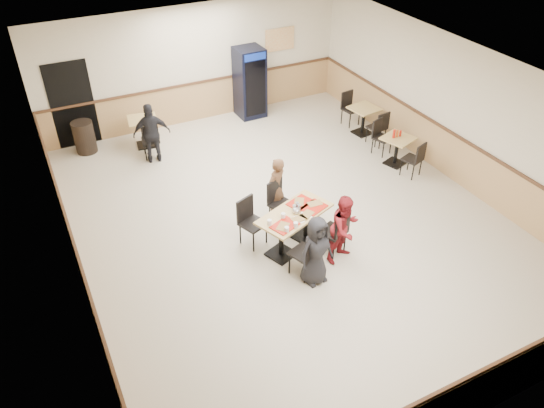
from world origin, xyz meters
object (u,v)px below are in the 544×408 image
main_table (294,224)px  lone_diner (152,133)px  pepsi_cooler (250,83)px  trash_bin (84,137)px  diner_woman_right (345,228)px  diner_man_opposite (276,189)px  side_table_near (397,147)px  back_table (144,128)px  diner_woman_left (316,251)px  side_table_far (364,117)px

main_table → lone_diner: (-1.41, 4.18, 0.21)m
pepsi_cooler → trash_bin: 4.40m
diner_woman_right → pepsi_cooler: 6.15m
main_table → diner_man_opposite: 0.99m
side_table_near → back_table: (-4.93, 3.45, 0.03)m
diner_man_opposite → trash_bin: 5.26m
diner_woman_right → lone_diner: (-2.05, 4.86, 0.06)m
diner_woman_left → pepsi_cooler: size_ratio=0.71×
main_table → diner_man_opposite: diner_man_opposite is taller
side_table_near → pepsi_cooler: (-1.92, 3.85, 0.47)m
main_table → diner_woman_left: size_ratio=1.20×
lone_diner → back_table: bearing=-79.2°
diner_woman_left → diner_man_opposite: 1.95m
diner_woman_right → side_table_near: 3.65m
side_table_far → pepsi_cooler: (-2.10, 2.25, 0.46)m
diner_woman_left → side_table_near: (3.64, 2.51, -0.20)m
diner_woman_right → trash_bin: (-3.40, 6.03, -0.27)m
back_table → pepsi_cooler: pepsi_cooler is taller
pepsi_cooler → diner_woman_right: bearing=-100.0°
diner_man_opposite → lone_diner: 3.56m
lone_diner → side_table_near: (4.93, -2.64, -0.26)m
side_table_near → pepsi_cooler: size_ratio=0.44×
main_table → pepsi_cooler: 5.64m
side_table_near → side_table_far: (0.19, 1.60, 0.01)m
side_table_near → trash_bin: 7.35m
diner_woman_right → back_table: 6.04m
diner_woman_left → lone_diner: bearing=96.6°
main_table → back_table: size_ratio=2.05×
lone_diner → side_table_near: size_ratio=1.77×
back_table → trash_bin: size_ratio=0.99×
lone_diner → side_table_far: bearing=179.3°
back_table → side_table_far: bearing=-19.9°
diner_man_opposite → lone_diner: size_ratio=0.93×
lone_diner → back_table: 0.85m
diner_woman_left → side_table_far: size_ratio=1.75×
diner_woman_left → lone_diner: lone_diner is taller
diner_woman_left → side_table_near: diner_woman_left is taller
diner_woman_right → trash_bin: bearing=102.5°
side_table_far → pepsi_cooler: pepsi_cooler is taller
side_table_far → trash_bin: (-6.47, 2.21, -0.08)m
lone_diner → trash_bin: 1.82m
side_table_far → back_table: back_table is taller
side_table_far → trash_bin: trash_bin is taller
side_table_near → back_table: bearing=145.0°
side_table_far → back_table: 5.45m
diner_woman_right → side_table_far: bearing=34.3°
side_table_near → back_table: back_table is taller
main_table → diner_woman_left: bearing=-117.9°
diner_woman_right → side_table_far: 4.90m
diner_man_opposite → diner_woman_left: bearing=56.6°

